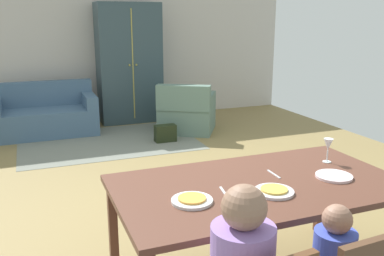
% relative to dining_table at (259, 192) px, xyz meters
% --- Properties ---
extents(ground_plane, '(7.14, 6.67, 0.02)m').
position_rel_dining_table_xyz_m(ground_plane, '(-0.02, 2.20, -0.71)').
color(ground_plane, olive).
extents(back_wall, '(7.14, 0.10, 2.70)m').
position_rel_dining_table_xyz_m(back_wall, '(-0.02, 5.58, 0.65)').
color(back_wall, beige).
rests_on(back_wall, ground_plane).
extents(dining_table, '(1.92, 1.07, 0.76)m').
position_rel_dining_table_xyz_m(dining_table, '(0.00, 0.00, 0.00)').
color(dining_table, brown).
rests_on(dining_table, ground_plane).
extents(plate_near_man, '(0.25, 0.25, 0.02)m').
position_rel_dining_table_xyz_m(plate_near_man, '(-0.53, -0.12, 0.07)').
color(plate_near_man, silver).
rests_on(plate_near_man, dining_table).
extents(pizza_near_man, '(0.17, 0.17, 0.01)m').
position_rel_dining_table_xyz_m(pizza_near_man, '(-0.53, -0.12, 0.09)').
color(pizza_near_man, gold).
rests_on(pizza_near_man, plate_near_man).
extents(plate_near_child, '(0.25, 0.25, 0.02)m').
position_rel_dining_table_xyz_m(plate_near_child, '(0.00, -0.18, 0.07)').
color(plate_near_child, silver).
rests_on(plate_near_child, dining_table).
extents(pizza_near_child, '(0.17, 0.17, 0.01)m').
position_rel_dining_table_xyz_m(pizza_near_child, '(0.00, -0.18, 0.09)').
color(pizza_near_child, gold).
rests_on(pizza_near_child, plate_near_child).
extents(plate_near_woman, '(0.25, 0.25, 0.02)m').
position_rel_dining_table_xyz_m(plate_near_woman, '(0.53, -0.10, 0.07)').
color(plate_near_woman, silver).
rests_on(plate_near_woman, dining_table).
extents(wine_glass, '(0.07, 0.07, 0.19)m').
position_rel_dining_table_xyz_m(wine_glass, '(0.69, 0.18, 0.19)').
color(wine_glass, silver).
rests_on(wine_glass, dining_table).
extents(fork, '(0.04, 0.15, 0.01)m').
position_rel_dining_table_xyz_m(fork, '(-0.29, -0.05, 0.07)').
color(fork, silver).
rests_on(fork, dining_table).
extents(knife, '(0.02, 0.17, 0.01)m').
position_rel_dining_table_xyz_m(knife, '(0.17, 0.10, 0.07)').
color(knife, silver).
rests_on(knife, dining_table).
extents(area_rug, '(2.60, 1.80, 0.01)m').
position_rel_dining_table_xyz_m(area_rug, '(-0.31, 3.94, -0.69)').
color(area_rug, slate).
rests_on(area_rug, ground_plane).
extents(couch, '(1.60, 0.86, 0.82)m').
position_rel_dining_table_xyz_m(couch, '(-1.17, 4.80, -0.39)').
color(couch, '#43607C').
rests_on(couch, ground_plane).
extents(armchair, '(1.17, 1.17, 0.82)m').
position_rel_dining_table_xyz_m(armchair, '(1.03, 4.09, -0.38)').
color(armchair, slate).
rests_on(armchair, ground_plane).
extents(armoire, '(1.10, 0.59, 2.10)m').
position_rel_dining_table_xyz_m(armoire, '(0.34, 5.19, 0.35)').
color(armoire, '#30444B').
rests_on(armoire, ground_plane).
extents(handbag, '(0.32, 0.16, 0.26)m').
position_rel_dining_table_xyz_m(handbag, '(0.51, 3.64, -0.57)').
color(handbag, black).
rests_on(handbag, ground_plane).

